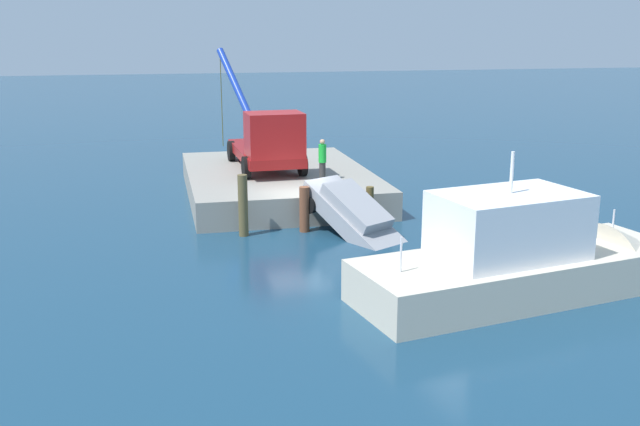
{
  "coord_description": "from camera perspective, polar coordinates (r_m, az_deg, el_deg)",
  "views": [
    {
      "loc": [
        27.73,
        -5.46,
        7.71
      ],
      "look_at": [
        1.34,
        0.56,
        0.73
      ],
      "focal_mm": 40.49,
      "sensor_mm": 36.0,
      "label": 1
    }
  ],
  "objects": [
    {
      "name": "ground",
      "position": [
        29.3,
        -1.65,
        -0.8
      ],
      "size": [
        200.0,
        200.0,
        0.0
      ],
      "primitive_type": "plane",
      "color": "navy"
    },
    {
      "name": "dock",
      "position": [
        34.07,
        -3.35,
        2.41
      ],
      "size": [
        11.65,
        8.33,
        1.21
      ],
      "primitive_type": "cube",
      "color": "gray",
      "rests_on": "ground"
    },
    {
      "name": "crane_truck",
      "position": [
        33.42,
        -4.15,
        5.63
      ],
      "size": [
        8.95,
        3.22,
        5.46
      ],
      "color": "maroon",
      "rests_on": "dock"
    },
    {
      "name": "moored_yacht",
      "position": [
        23.16,
        18.08,
        -4.53
      ],
      "size": [
        5.41,
        12.26,
        5.83
      ],
      "color": "beige",
      "rests_on": "ground"
    },
    {
      "name": "piling_mid",
      "position": [
        27.87,
        -1.24,
        0.29
      ],
      "size": [
        0.39,
        0.39,
        1.77
      ],
      "primitive_type": "cylinder",
      "color": "brown",
      "rests_on": "ground"
    },
    {
      "name": "salvaged_car",
      "position": [
        27.39,
        2.86,
        -0.37
      ],
      "size": [
        4.8,
        3.73,
        2.87
      ],
      "color": "#99999E",
      "rests_on": "ground"
    },
    {
      "name": "piling_far",
      "position": [
        28.53,
        3.94,
        0.47
      ],
      "size": [
        0.31,
        0.31,
        1.65
      ],
      "primitive_type": "cylinder",
      "color": "brown",
      "rests_on": "ground"
    },
    {
      "name": "dock_worker",
      "position": [
        31.5,
        0.19,
        4.27
      ],
      "size": [
        0.34,
        0.34,
        1.8
      ],
      "color": "#2D2D2D",
      "rests_on": "dock"
    },
    {
      "name": "piling_near",
      "position": [
        27.36,
        -6.1,
        0.59
      ],
      "size": [
        0.37,
        0.37,
        2.37
      ],
      "primitive_type": "cylinder",
      "color": "brown",
      "rests_on": "ground"
    }
  ]
}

